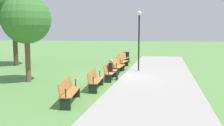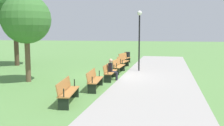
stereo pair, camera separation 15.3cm
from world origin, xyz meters
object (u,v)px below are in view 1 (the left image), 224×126
object	(u,v)px
bench_5	(69,91)
bench_3	(110,71)
lamp_post	(139,29)
tree_2	(14,6)
trash_bin	(126,56)
bench_2	(118,66)
bench_4	(95,79)
person_seated	(112,69)
tree_3	(26,19)
bench_0	(123,58)
bench_1	(122,61)

from	to	relation	value
bench_5	bench_3	bearing A→B (deg)	165.59
bench_3	lamp_post	world-z (taller)	lamp_post
tree_2	trash_bin	size ratio (longest dim) A/B	7.88
lamp_post	bench_2	bearing A→B (deg)	-44.43
bench_4	trash_bin	size ratio (longest dim) A/B	2.30
trash_bin	bench_3	bearing A→B (deg)	3.21
lamp_post	trash_bin	distance (m)	6.51
bench_3	person_seated	xyz separation A→B (m)	(0.00, 0.14, 0.16)
bench_5	person_seated	size ratio (longest dim) A/B	1.62
person_seated	tree_3	distance (m)	5.32
bench_5	tree_2	world-z (taller)	tree_2
bench_4	lamp_post	size ratio (longest dim) A/B	0.47
bench_4	lamp_post	bearing A→B (deg)	162.16
person_seated	trash_bin	world-z (taller)	person_seated
bench_2	trash_bin	size ratio (longest dim) A/B	2.27
trash_bin	bench_0	bearing A→B (deg)	1.78
bench_1	bench_4	bearing A→B (deg)	5.41
tree_2	trash_bin	bearing A→B (deg)	122.36
bench_1	tree_2	bearing A→B (deg)	-80.17
bench_2	bench_5	bearing A→B (deg)	-1.79
bench_2	tree_2	xyz separation A→B (m)	(-1.85, -8.69, 4.25)
bench_3	trash_bin	distance (m)	9.54
bench_0	tree_3	size ratio (longest dim) A/B	0.41
person_seated	bench_0	bearing A→B (deg)	-177.12
person_seated	tree_2	size ratio (longest dim) A/B	0.18
person_seated	bench_3	bearing A→B (deg)	-93.30
bench_5	trash_bin	world-z (taller)	bench_5
person_seated	tree_3	xyz separation A→B (m)	(1.50, -4.33, 2.71)
bench_0	lamp_post	world-z (taller)	lamp_post
person_seated	tree_3	world-z (taller)	tree_3
bench_3	bench_5	size ratio (longest dim) A/B	0.98
bench_1	bench_4	world-z (taller)	same
bench_4	trash_bin	bearing A→B (deg)	176.38
tree_2	lamp_post	distance (m)	10.10
bench_0	bench_2	size ratio (longest dim) A/B	1.02
bench_5	tree_3	size ratio (longest dim) A/B	0.41
bench_1	person_seated	bearing A→B (deg)	8.85
bench_0	lamp_post	xyz separation A→B (m)	(3.75, 1.70, 2.39)
bench_4	tree_3	xyz separation A→B (m)	(-1.00, -4.02, 2.87)
person_seated	lamp_post	world-z (taller)	lamp_post
tree_2	lamp_post	size ratio (longest dim) A/B	1.60
bench_0	trash_bin	size ratio (longest dim) A/B	2.32
bench_3	lamp_post	distance (m)	4.62
bench_4	tree_2	world-z (taller)	tree_2
bench_3	person_seated	size ratio (longest dim) A/B	1.59
bench_1	tree_2	xyz separation A→B (m)	(0.66, -8.53, 4.25)
tree_2	tree_3	world-z (taller)	tree_2
bench_5	lamp_post	world-z (taller)	lamp_post
bench_3	trash_bin	bearing A→B (deg)	-178.59
bench_1	tree_3	bearing A→B (deg)	-26.24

